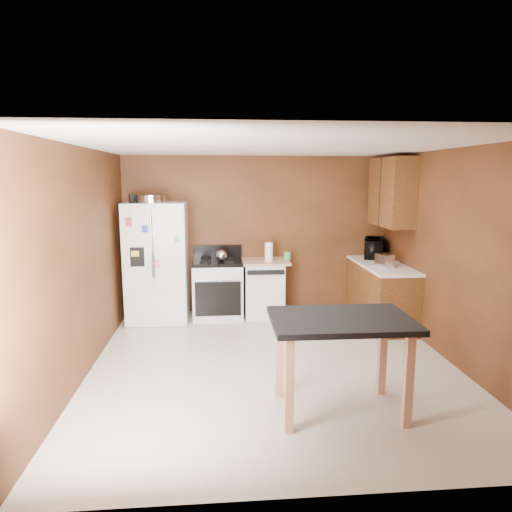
{
  "coord_description": "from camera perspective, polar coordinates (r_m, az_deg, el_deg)",
  "views": [
    {
      "loc": [
        -0.63,
        -5.01,
        2.17
      ],
      "look_at": [
        -0.13,
        0.85,
        1.15
      ],
      "focal_mm": 32.0,
      "sensor_mm": 36.0,
      "label": 1
    }
  ],
  "objects": [
    {
      "name": "paper_towel",
      "position": [
        7.01,
        1.61,
        0.52
      ],
      "size": [
        0.15,
        0.15,
        0.29
      ],
      "primitive_type": "cylinder",
      "rotation": [
        0.0,
        0.0,
        0.28
      ],
      "color": "white",
      "rests_on": "dishwasher"
    },
    {
      "name": "microwave",
      "position": [
        7.49,
        14.47,
        0.89
      ],
      "size": [
        0.5,
        0.6,
        0.29
      ],
      "primitive_type": "imported",
      "rotation": [
        0.0,
        0.0,
        1.23
      ],
      "color": "black",
      "rests_on": "right_cabinets"
    },
    {
      "name": "dishwasher",
      "position": [
        7.2,
        0.97,
        -3.95
      ],
      "size": [
        0.78,
        0.63,
        0.89
      ],
      "color": "white",
      "rests_on": "ground"
    },
    {
      "name": "wall_back",
      "position": [
        7.34,
        0.13,
        2.65
      ],
      "size": [
        4.2,
        0.0,
        4.2
      ],
      "primitive_type": "plane",
      "rotation": [
        1.57,
        0.0,
        0.0
      ],
      "color": "brown",
      "rests_on": "ground"
    },
    {
      "name": "ceiling",
      "position": [
        5.06,
        2.39,
        13.58
      ],
      "size": [
        4.5,
        4.5,
        0.0
      ],
      "primitive_type": "plane",
      "rotation": [
        3.14,
        0.0,
        0.0
      ],
      "color": "white",
      "rests_on": "ground"
    },
    {
      "name": "floor",
      "position": [
        5.49,
        2.2,
        -13.42
      ],
      "size": [
        4.5,
        4.5,
        0.0
      ],
      "primitive_type": "plane",
      "color": "beige",
      "rests_on": "ground"
    },
    {
      "name": "pen_cup",
      "position": [
        6.88,
        -15.25,
        6.97
      ],
      "size": [
        0.09,
        0.09,
        0.13
      ],
      "primitive_type": "cylinder",
      "color": "black",
      "rests_on": "refrigerator"
    },
    {
      "name": "wall_right",
      "position": [
        5.78,
        23.44,
        -0.13
      ],
      "size": [
        0.0,
        4.5,
        4.5
      ],
      "primitive_type": "plane",
      "rotation": [
        1.57,
        0.0,
        -1.57
      ],
      "color": "brown",
      "rests_on": "ground"
    },
    {
      "name": "kettle",
      "position": [
        6.95,
        -4.37,
        0.04
      ],
      "size": [
        0.18,
        0.18,
        0.18
      ],
      "primitive_type": "sphere",
      "color": "silver",
      "rests_on": "gas_range"
    },
    {
      "name": "toaster",
      "position": [
        6.77,
        15.75,
        -0.53
      ],
      "size": [
        0.22,
        0.29,
        0.19
      ],
      "primitive_type": "cube",
      "rotation": [
        0.0,
        0.0,
        0.28
      ],
      "color": "silver",
      "rests_on": "right_cabinets"
    },
    {
      "name": "green_canister",
      "position": [
        7.18,
        3.94,
        0.04
      ],
      "size": [
        0.14,
        0.14,
        0.12
      ],
      "primitive_type": "cylinder",
      "rotation": [
        0.0,
        0.0,
        -0.31
      ],
      "color": "#45B556",
      "rests_on": "dishwasher"
    },
    {
      "name": "right_cabinets",
      "position": [
        7.06,
        15.73,
        -0.83
      ],
      "size": [
        0.63,
        1.58,
        2.45
      ],
      "color": "brown",
      "rests_on": "ground"
    },
    {
      "name": "wall_left",
      "position": [
        5.3,
        -20.86,
        -0.8
      ],
      "size": [
        0.0,
        4.5,
        4.5
      ],
      "primitive_type": "plane",
      "rotation": [
        1.57,
        0.0,
        1.57
      ],
      "color": "brown",
      "rests_on": "ground"
    },
    {
      "name": "roasting_pan",
      "position": [
        6.93,
        -13.01,
        7.0
      ],
      "size": [
        0.45,
        0.45,
        0.11
      ],
      "primitive_type": "cylinder",
      "color": "silver",
      "rests_on": "refrigerator"
    },
    {
      "name": "gas_range",
      "position": [
        7.14,
        -4.79,
        -4.03
      ],
      "size": [
        0.76,
        0.68,
        1.1
      ],
      "color": "white",
      "rests_on": "ground"
    },
    {
      "name": "island",
      "position": [
        4.29,
        10.56,
        -9.32
      ],
      "size": [
        1.28,
        0.86,
        0.91
      ],
      "color": "black",
      "rests_on": "ground"
    },
    {
      "name": "refrigerator",
      "position": [
        7.05,
        -12.26,
        -0.75
      ],
      "size": [
        0.9,
        0.8,
        1.8
      ],
      "color": "white",
      "rests_on": "ground"
    },
    {
      "name": "wall_front",
      "position": [
        2.97,
        7.7,
        -8.26
      ],
      "size": [
        4.2,
        0.0,
        4.2
      ],
      "primitive_type": "plane",
      "rotation": [
        -1.57,
        0.0,
        0.0
      ],
      "color": "brown",
      "rests_on": "ground"
    }
  ]
}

